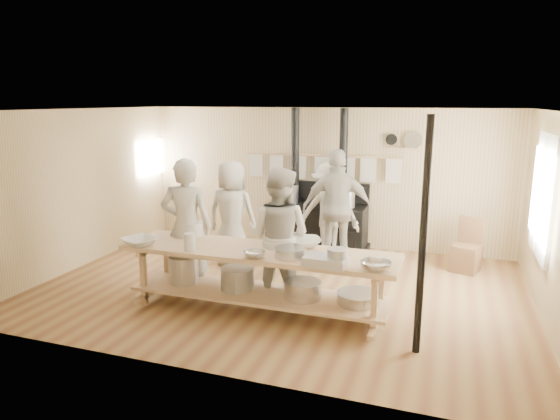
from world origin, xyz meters
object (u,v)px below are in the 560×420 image
(cook_far_left, at_px, (187,227))
(chair, at_px, (466,256))
(prep_table, at_px, (258,274))
(cook_right, at_px, (337,209))
(cook_left, at_px, (279,237))
(cook_by_window, at_px, (329,212))
(cook_center, at_px, (232,214))
(roasting_pan, at_px, (326,261))
(stove, at_px, (317,222))

(cook_far_left, distance_m, chair, 4.50)
(prep_table, height_order, chair, chair)
(prep_table, relative_size, cook_right, 1.83)
(cook_left, relative_size, cook_by_window, 1.11)
(cook_far_left, xyz_separation_m, cook_center, (0.09, 1.35, -0.10))
(chair, relative_size, roasting_pan, 1.79)
(prep_table, height_order, cook_left, cook_left)
(cook_left, height_order, cook_right, cook_right)
(cook_left, bearing_deg, prep_table, 71.58)
(stove, height_order, prep_table, stove)
(cook_left, bearing_deg, stove, -81.30)
(cook_right, height_order, roasting_pan, cook_right)
(cook_by_window, bearing_deg, chair, 1.15)
(stove, bearing_deg, cook_left, -86.58)
(prep_table, distance_m, cook_center, 2.01)
(prep_table, bearing_deg, cook_center, 123.81)
(chair, xyz_separation_m, roasting_pan, (-1.64, -2.91, 0.65))
(cook_far_left, distance_m, cook_right, 2.57)
(cook_far_left, height_order, cook_left, cook_far_left)
(cook_far_left, xyz_separation_m, cook_left, (1.35, 0.07, -0.04))
(prep_table, distance_m, cook_right, 2.29)
(stove, bearing_deg, cook_far_left, -113.64)
(cook_left, distance_m, cook_right, 1.85)
(cook_right, relative_size, cook_by_window, 1.17)
(stove, relative_size, prep_table, 0.72)
(chair, bearing_deg, cook_by_window, -159.50)
(stove, distance_m, prep_table, 3.02)
(cook_left, distance_m, chair, 3.38)
(cook_right, bearing_deg, cook_center, 4.36)
(cook_by_window, bearing_deg, roasting_pan, -77.91)
(chair, bearing_deg, cook_far_left, -130.41)
(stove, xyz_separation_m, cook_center, (-1.10, -1.37, 0.36))
(cook_left, bearing_deg, cook_center, -40.07)
(cook_far_left, height_order, roasting_pan, cook_far_left)
(stove, relative_size, cook_right, 1.32)
(cook_left, bearing_deg, chair, -132.70)
(stove, xyz_separation_m, cook_left, (0.16, -2.65, 0.42))
(cook_by_window, bearing_deg, cook_far_left, -125.36)
(cook_far_left, relative_size, cook_left, 1.04)
(prep_table, distance_m, cook_far_left, 1.31)
(prep_table, relative_size, roasting_pan, 7.32)
(stove, xyz_separation_m, prep_table, (-0.00, -3.02, -0.00))
(cook_right, bearing_deg, chair, 177.89)
(prep_table, xyz_separation_m, cook_right, (0.57, 2.18, 0.46))
(cook_center, height_order, chair, cook_center)
(cook_left, xyz_separation_m, roasting_pan, (0.82, -0.70, -0.04))
(stove, distance_m, roasting_pan, 3.51)
(stove, relative_size, cook_far_left, 1.33)
(chair, distance_m, roasting_pan, 3.40)
(cook_left, height_order, cook_by_window, cook_left)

